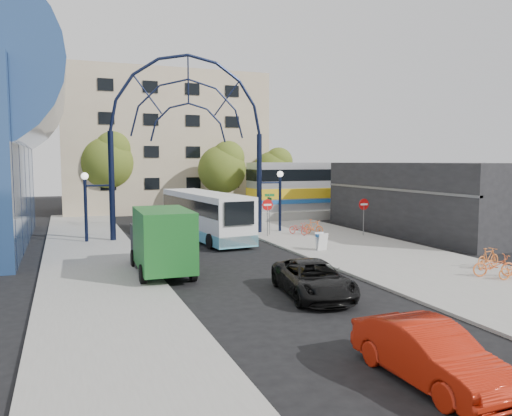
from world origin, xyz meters
name	(u,v)px	position (x,y,z in m)	size (l,w,h in m)	color
ground	(271,286)	(0.00, 0.00, 0.00)	(120.00, 120.00, 0.00)	black
sidewalk_east	(378,254)	(8.00, 4.00, 0.06)	(8.00, 56.00, 0.12)	gray
plaza_west	(97,268)	(-6.50, 6.00, 0.06)	(5.00, 50.00, 0.12)	gray
gateway_arch	(189,109)	(0.00, 14.00, 8.56)	(13.64, 0.44, 12.10)	black
stop_sign	(267,208)	(4.80, 12.00, 1.99)	(0.80, 0.07, 2.50)	slate
do_not_enter_sign	(364,208)	(11.00, 10.00, 1.98)	(0.76, 0.07, 2.48)	slate
street_name_sign	(270,205)	(5.20, 12.60, 2.13)	(0.70, 0.70, 2.80)	slate
sandwich_board	(321,239)	(5.60, 5.98, 0.74)	(0.55, 0.61, 0.99)	white
commercial_block_east	(424,198)	(16.00, 10.00, 2.50)	(6.00, 16.00, 5.00)	black
apartment_block	(161,143)	(2.00, 34.97, 7.00)	(20.00, 12.10, 14.00)	tan
train_platform	(373,210)	(20.00, 22.00, 0.40)	(32.00, 5.00, 0.80)	gray
train_car	(374,184)	(20.00, 22.00, 2.90)	(25.10, 3.05, 4.20)	#B7B7BC
tree_north_a	(224,167)	(6.12, 25.93, 4.61)	(4.48, 4.48, 7.00)	#382314
tree_north_b	(108,160)	(-3.88, 29.93, 5.27)	(5.12, 5.12, 8.00)	#382314
tree_north_c	(274,169)	(12.12, 27.93, 4.28)	(4.16, 4.16, 6.50)	#382314
city_bus	(205,214)	(0.85, 13.37, 1.59)	(3.48, 11.27, 3.05)	white
green_truck	(161,241)	(-3.81, 3.84, 1.51)	(2.46, 6.05, 3.02)	black
black_suv	(313,279)	(0.89, -2.02, 0.67)	(2.22, 4.82, 1.34)	black
red_sedan	(429,353)	(-0.09, -9.61, 0.70)	(1.49, 4.27, 1.41)	#AA1C0A
bike_near_a	(298,228)	(7.03, 11.85, 0.54)	(0.56, 1.59, 0.84)	#F63E31
bike_near_b	(314,227)	(8.01, 11.52, 0.63)	(0.48, 1.71, 1.03)	orange
bike_far_b	(488,258)	(10.70, -0.94, 0.59)	(0.45, 1.58, 0.95)	#CB6428
bike_far_c	(494,265)	(9.49, -2.43, 0.61)	(0.65, 1.86, 0.97)	orange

